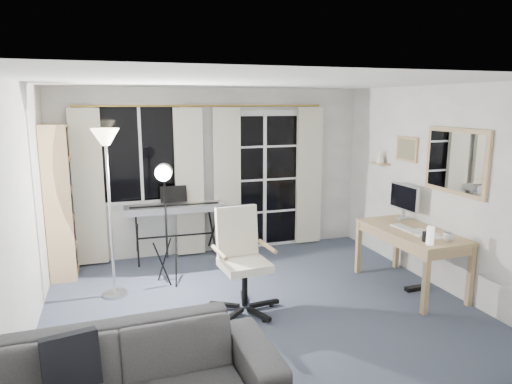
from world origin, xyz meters
TOP-DOWN VIEW (x-y plane):
  - floor at (0.00, 0.00)m, footprint 4.50×4.00m
  - window at (-1.05, 1.97)m, footprint 1.20×0.08m
  - french_door at (0.75, 1.97)m, footprint 1.32×0.09m
  - curtains at (-0.14, 1.88)m, footprint 3.60×0.07m
  - bookshelf at (-2.12, 1.75)m, footprint 0.32×0.91m
  - torchiere_lamp at (-1.49, 0.75)m, footprint 0.31×0.31m
  - keyboard_piano at (-0.64, 1.70)m, footprint 1.37×0.68m
  - studio_light at (-0.87, 0.84)m, footprint 0.32×0.32m
  - office_chair at (-0.19, 0.02)m, footprint 0.75×0.76m
  - desk at (1.88, -0.11)m, footprint 0.73×1.38m
  - monitor at (2.08, 0.34)m, footprint 0.18×0.52m
  - desk_clutter at (1.82, -0.34)m, footprint 0.41×0.83m
  - mug at (1.98, -0.61)m, footprint 0.12×0.10m
  - wall_mirror at (2.22, -0.35)m, footprint 0.04×0.94m
  - framed_print at (2.23, 0.55)m, footprint 0.03×0.42m
  - wall_shelf at (2.16, 1.05)m, footprint 0.16×0.30m
  - sofa at (-1.48, -1.55)m, footprint 2.18×0.70m

SIDE VIEW (x-z plane):
  - floor at x=0.00m, z-range -0.02..0.00m
  - sofa at x=-1.48m, z-range 0.00..0.85m
  - desk_clutter at x=1.82m, z-range 0.11..1.03m
  - desk at x=1.88m, z-range 0.27..1.00m
  - office_chair at x=-0.19m, z-range 0.10..1.20m
  - keyboard_piano at x=-0.64m, z-range 0.25..1.24m
  - mug at x=1.98m, z-range 0.72..0.84m
  - bookshelf at x=-2.12m, z-range -0.05..1.89m
  - monitor at x=2.08m, z-range 0.77..1.23m
  - french_door at x=0.75m, z-range -0.03..2.08m
  - curtains at x=-0.14m, z-range 0.03..2.16m
  - studio_light at x=-0.87m, z-range 0.46..1.99m
  - wall_shelf at x=2.16m, z-range 1.32..1.50m
  - window at x=-1.05m, z-range 0.80..2.20m
  - torchiere_lamp at x=-1.49m, z-range 0.59..2.51m
  - wall_mirror at x=2.22m, z-range 1.18..1.92m
  - framed_print at x=2.23m, z-range 1.44..1.76m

